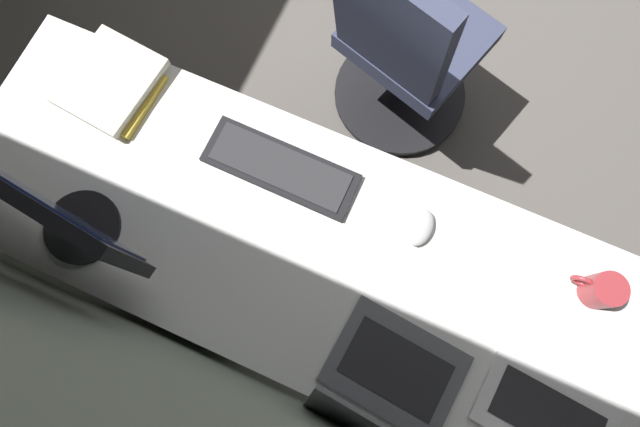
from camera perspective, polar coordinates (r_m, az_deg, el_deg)
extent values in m
cube|color=white|center=(1.34, -0.86, -4.35)|extent=(2.00, 0.66, 0.03)
cylinder|color=silver|center=(1.94, 29.76, -9.47)|extent=(0.05, 0.05, 0.70)
cylinder|color=silver|center=(2.04, -22.67, 11.79)|extent=(0.05, 0.05, 0.70)
cylinder|color=silver|center=(1.99, -29.85, -1.81)|extent=(0.05, 0.05, 0.70)
cube|color=white|center=(1.74, -9.14, -3.75)|extent=(0.40, 0.50, 0.69)
cube|color=silver|center=(1.78, -5.59, 3.58)|extent=(0.37, 0.01, 0.61)
cylinder|color=black|center=(1.47, -25.06, -1.40)|extent=(0.20, 0.20, 0.01)
cylinder|color=black|center=(1.42, -25.99, -0.90)|extent=(0.04, 0.04, 0.10)
cube|color=black|center=(1.26, -29.68, 1.10)|extent=(0.53, 0.09, 0.28)
cube|color=#19234C|center=(1.26, -29.39, 1.82)|extent=(0.49, 0.07, 0.25)
cube|color=white|center=(1.42, 23.99, -19.89)|extent=(0.34, 0.22, 0.01)
cube|color=#262628|center=(1.41, 24.14, -19.91)|extent=(0.27, 0.14, 0.00)
cube|color=#595B60|center=(1.32, 8.46, -16.77)|extent=(0.33, 0.26, 0.01)
cube|color=#262628|center=(1.31, 8.51, -16.78)|extent=(0.26, 0.17, 0.00)
cube|color=black|center=(1.38, -4.43, 5.10)|extent=(0.42, 0.14, 0.02)
cube|color=#2D2D30|center=(1.37, -4.46, 5.26)|extent=(0.38, 0.12, 0.00)
ellipsoid|color=silver|center=(1.35, 11.16, -1.54)|extent=(0.06, 0.10, 0.03)
cube|color=gold|center=(1.57, -21.97, 12.51)|extent=(0.22, 0.22, 0.02)
cube|color=beige|center=(1.57, -22.54, 13.56)|extent=(0.25, 0.29, 0.03)
cylinder|color=#A53338|center=(1.45, 29.10, -7.54)|extent=(0.09, 0.09, 0.09)
torus|color=#A53338|center=(1.43, 27.27, -6.74)|extent=(0.06, 0.01, 0.06)
cube|color=#383D56|center=(1.92, 10.88, 18.85)|extent=(0.54, 0.53, 0.07)
cube|color=#383D56|center=(1.58, 7.94, 19.89)|extent=(0.42, 0.24, 0.50)
cylinder|color=black|center=(2.10, 9.76, 15.65)|extent=(0.05, 0.05, 0.37)
cylinder|color=black|center=(2.28, 8.90, 13.14)|extent=(0.56, 0.56, 0.03)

